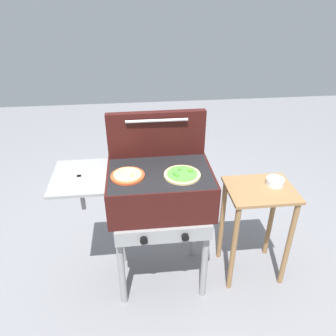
% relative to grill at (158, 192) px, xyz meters
% --- Properties ---
extents(ground_plane, '(8.00, 8.00, 0.00)m').
position_rel_grill_xyz_m(ground_plane, '(0.01, 0.00, -0.76)').
color(ground_plane, gray).
extents(grill, '(0.96, 0.53, 0.90)m').
position_rel_grill_xyz_m(grill, '(0.00, 0.00, 0.00)').
color(grill, '#38110F').
rests_on(grill, ground_plane).
extents(grill_lid_open, '(0.63, 0.08, 0.30)m').
position_rel_grill_xyz_m(grill_lid_open, '(0.01, 0.22, 0.30)').
color(grill_lid_open, '#38110F').
rests_on(grill_lid_open, grill).
extents(pizza_cheese, '(0.20, 0.20, 0.03)m').
position_rel_grill_xyz_m(pizza_cheese, '(-0.18, -0.04, 0.15)').
color(pizza_cheese, '#C64723').
rests_on(pizza_cheese, grill).
extents(pizza_veggie, '(0.22, 0.22, 0.04)m').
position_rel_grill_xyz_m(pizza_veggie, '(0.14, -0.06, 0.15)').
color(pizza_veggie, '#E0C17F').
rests_on(pizza_veggie, grill).
extents(prep_table, '(0.44, 0.36, 0.73)m').
position_rel_grill_xyz_m(prep_table, '(0.67, 0.00, -0.23)').
color(prep_table, olive).
rests_on(prep_table, ground_plane).
extents(topping_bowl_near, '(0.12, 0.12, 0.04)m').
position_rel_grill_xyz_m(topping_bowl_near, '(0.78, 0.04, -0.01)').
color(topping_bowl_near, silver).
rests_on(topping_bowl_near, prep_table).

